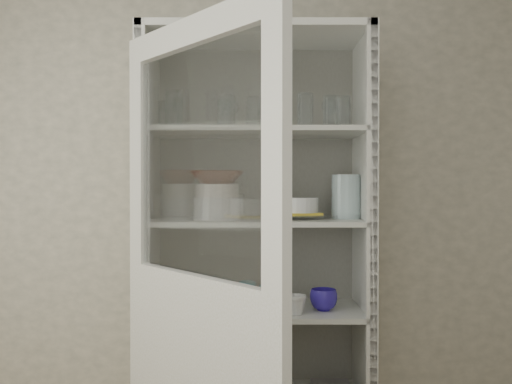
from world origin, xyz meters
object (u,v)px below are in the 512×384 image
at_px(yellow_trivet, 301,214).
at_px(plate_stack_back, 220,205).
at_px(white_ramekin, 301,205).
at_px(teal_jar, 247,295).
at_px(glass_platter, 301,217).
at_px(mug_teal, 269,294).
at_px(pantry_cabinet, 256,287).
at_px(terracotta_bowl, 217,177).
at_px(goblet_0, 169,114).
at_px(white_canister, 168,291).
at_px(cream_bowl, 217,191).
at_px(grey_bowl_stack, 346,197).
at_px(goblet_1, 232,114).
at_px(mug_blue, 324,300).
at_px(mug_white, 296,305).
at_px(goblet_3, 330,113).
at_px(cupboard_door, 197,340).
at_px(measuring_cups, 238,306).
at_px(goblet_2, 283,114).
at_px(plate_stack_front, 217,208).

bearing_deg(yellow_trivet, plate_stack_back, 157.63).
distance_m(white_ramekin, teal_jar, 0.48).
height_order(glass_platter, mug_teal, glass_platter).
distance_m(pantry_cabinet, terracotta_bowl, 0.55).
xyz_separation_m(goblet_0, terracotta_bowl, (0.24, -0.16, -0.30)).
bearing_deg(white_canister, teal_jar, -4.82).
xyz_separation_m(goblet_0, plate_stack_back, (0.24, 0.03, -0.43)).
relative_size(pantry_cabinet, teal_jar, 20.59).
bearing_deg(yellow_trivet, cream_bowl, -174.67).
bearing_deg(grey_bowl_stack, cream_bowl, -173.73).
bearing_deg(yellow_trivet, mug_teal, 153.18).
bearing_deg(goblet_1, white_canister, -166.99).
bearing_deg(grey_bowl_stack, goblet_1, 168.42).
distance_m(goblet_0, goblet_1, 0.29).
bearing_deg(goblet_1, mug_blue, -24.32).
bearing_deg(mug_teal, terracotta_bowl, -153.58).
distance_m(goblet_0, plate_stack_back, 0.50).
bearing_deg(mug_white, yellow_trivet, 80.04).
height_order(mug_white, teal_jar, teal_jar).
bearing_deg(pantry_cabinet, goblet_1, 152.90).
height_order(goblet_3, mug_teal, goblet_3).
relative_size(cupboard_door, plate_stack_back, 8.84).
bearing_deg(pantry_cabinet, mug_white, -49.69).
bearing_deg(glass_platter, white_canister, 173.58).
height_order(glass_platter, white_canister, glass_platter).
relative_size(pantry_cabinet, measuring_cups, 21.23).
bearing_deg(measuring_cups, mug_teal, 42.40).
relative_size(mug_teal, mug_white, 1.11).
height_order(goblet_0, mug_blue, goblet_0).
distance_m(cupboard_door, yellow_trivet, 0.80).
xyz_separation_m(goblet_0, white_ramekin, (0.61, -0.13, -0.43)).
relative_size(terracotta_bowl, teal_jar, 2.32).
bearing_deg(goblet_2, cupboard_door, -116.53).
bearing_deg(measuring_cups, white_ramekin, 12.06).
bearing_deg(teal_jar, pantry_cabinet, 45.28).
distance_m(measuring_cups, white_canister, 0.36).
bearing_deg(goblet_2, grey_bowl_stack, -18.01).
xyz_separation_m(plate_stack_front, yellow_trivet, (0.37, 0.03, -0.03)).
xyz_separation_m(plate_stack_front, glass_platter, (0.37, 0.03, -0.04)).
distance_m(cupboard_door, mug_white, 0.57).
distance_m(cupboard_door, cream_bowl, 0.73).
bearing_deg(pantry_cabinet, mug_teal, -6.14).
xyz_separation_m(glass_platter, white_canister, (-0.61, 0.07, -0.35)).
distance_m(goblet_0, yellow_trivet, 0.78).
bearing_deg(white_ramekin, teal_jar, 171.15).
bearing_deg(mug_blue, mug_teal, 136.28).
xyz_separation_m(mug_blue, white_canister, (-0.71, 0.12, 0.01)).
xyz_separation_m(plate_stack_back, white_ramekin, (0.37, -0.15, 0.01)).
height_order(plate_stack_back, cream_bowl, cream_bowl).
distance_m(cupboard_door, measuring_cups, 0.50).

